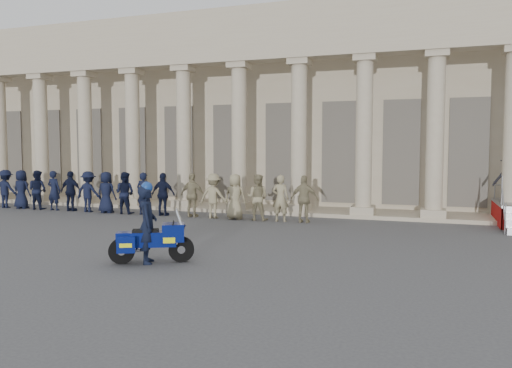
# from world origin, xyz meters

# --- Properties ---
(ground) EXTENTS (90.00, 90.00, 0.00)m
(ground) POSITION_xyz_m (0.00, 0.00, 0.00)
(ground) COLOR #464649
(ground) RESTS_ON ground
(building) EXTENTS (40.00, 12.50, 9.00)m
(building) POSITION_xyz_m (-0.00, 14.74, 4.52)
(building) COLOR tan
(building) RESTS_ON ground
(officer_rank) EXTENTS (17.64, 0.66, 1.74)m
(officer_rank) POSITION_xyz_m (-6.49, 5.96, 0.87)
(officer_rank) COLOR black
(officer_rank) RESTS_ON ground
(motorcycle) EXTENTS (1.85, 1.27, 1.29)m
(motorcycle) POSITION_xyz_m (0.13, -1.46, 0.56)
(motorcycle) COLOR black
(motorcycle) RESTS_ON ground
(rider) EXTENTS (0.70, 0.80, 1.95)m
(rider) POSITION_xyz_m (0.03, -1.52, 0.96)
(rider) COLOR black
(rider) RESTS_ON ground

